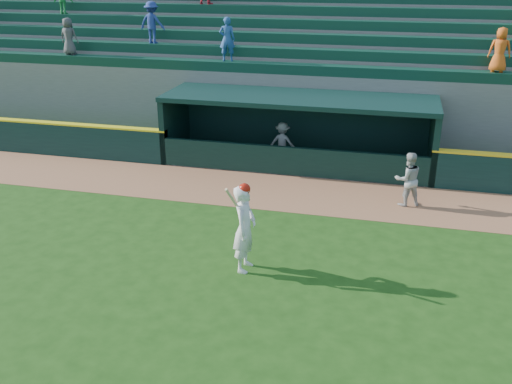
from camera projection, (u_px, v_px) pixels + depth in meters
The scene contains 7 objects.
ground at pixel (240, 267), 13.56m from camera, with size 120.00×120.00×0.00m, color #1C4210.
warning_track at pixel (281, 192), 17.97m from camera, with size 40.00×3.00×0.01m, color #99603D.
dugout_player_front at pixel (408, 179), 16.73m from camera, with size 0.80×0.62×1.64m, color #A7A8A2.
dugout_player_inside at pixel (283, 142), 20.50m from camera, with size 0.93×0.54×1.44m, color #A3A39E.
dugout at pixel (299, 125), 20.25m from camera, with size 9.40×2.80×2.46m.
stands at pixel (319, 73), 23.97m from camera, with size 34.50×6.28×7.61m.
batter_at_plate at pixel (245, 228), 13.09m from camera, with size 0.61×0.84×2.18m.
Camera 1 is at (3.25, -11.46, 6.74)m, focal length 40.00 mm.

